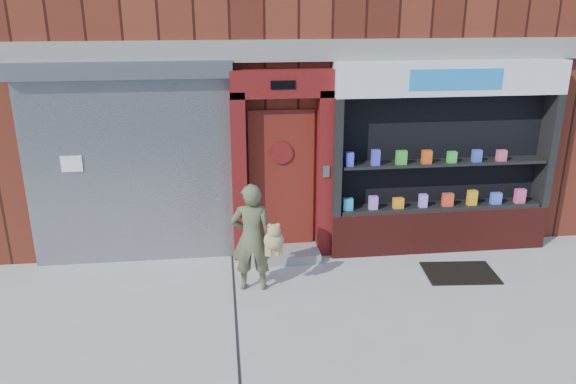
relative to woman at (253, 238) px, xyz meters
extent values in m
plane|color=#9E9E99|center=(1.26, -0.81, -0.77)|extent=(80.00, 80.00, 0.00)
cube|color=gray|center=(1.26, 1.11, 2.38)|extent=(12.00, 0.16, 0.30)
cube|color=gray|center=(-1.74, 1.13, 0.63)|extent=(3.00, 0.10, 2.80)
cube|color=slate|center=(-1.74, 1.07, 2.15)|extent=(3.10, 0.30, 0.24)
cube|color=white|center=(-2.54, 1.06, 0.83)|extent=(0.30, 0.01, 0.24)
cube|color=#540E0F|center=(-0.14, 1.05, 0.53)|extent=(0.22, 0.28, 2.60)
cube|color=#540E0F|center=(1.16, 1.05, 0.53)|extent=(0.22, 0.28, 2.60)
cube|color=#540E0F|center=(0.51, 1.05, 1.93)|extent=(1.50, 0.28, 0.40)
cube|color=black|center=(0.51, 0.90, 1.93)|extent=(0.35, 0.01, 0.12)
cube|color=#5D1911|center=(0.51, 1.16, 0.43)|extent=(1.00, 0.06, 2.20)
cylinder|color=black|center=(0.51, 1.12, 0.88)|extent=(0.28, 0.02, 0.28)
cylinder|color=#540E0F|center=(0.51, 1.11, 0.88)|extent=(0.34, 0.02, 0.34)
cube|color=gray|center=(0.51, 0.89, -0.70)|extent=(1.10, 0.55, 0.15)
cube|color=slate|center=(1.16, 0.90, 0.63)|extent=(0.10, 0.02, 0.18)
cube|color=#541913|center=(3.01, 0.99, -0.42)|extent=(3.50, 0.40, 0.70)
cube|color=black|center=(1.32, 0.99, 0.83)|extent=(0.12, 0.40, 1.80)
cube|color=black|center=(4.70, 0.99, 0.83)|extent=(0.12, 0.40, 1.80)
cube|color=black|center=(3.01, 1.17, 0.83)|extent=(3.30, 0.03, 1.80)
cube|color=black|center=(3.01, 0.99, -0.04)|extent=(3.20, 0.36, 0.06)
cube|color=black|center=(3.01, 0.99, 0.68)|extent=(3.20, 0.36, 0.04)
cube|color=white|center=(3.01, 0.99, 1.98)|extent=(3.50, 0.40, 0.50)
cube|color=#186EBB|center=(3.01, 0.78, 1.98)|extent=(1.40, 0.01, 0.30)
cube|color=teal|center=(1.51, 0.91, 0.08)|extent=(0.15, 0.09, 0.19)
cube|color=#B077D6|center=(1.91, 0.91, 0.09)|extent=(0.13, 0.09, 0.21)
cube|color=orange|center=(2.31, 0.91, 0.07)|extent=(0.16, 0.09, 0.16)
cube|color=#AD84EF|center=(2.71, 0.91, 0.09)|extent=(0.12, 0.09, 0.21)
cube|color=#E34228|center=(3.11, 0.91, 0.09)|extent=(0.17, 0.09, 0.20)
cube|color=gold|center=(3.51, 0.91, 0.11)|extent=(0.14, 0.09, 0.24)
cube|color=#435DE6|center=(3.91, 0.91, 0.08)|extent=(0.16, 0.09, 0.18)
cube|color=#D5477D|center=(4.31, 0.91, 0.10)|extent=(0.16, 0.09, 0.23)
cube|color=#3F40D9|center=(1.51, 0.91, 0.80)|extent=(0.12, 0.09, 0.21)
cube|color=#3D42D1|center=(1.91, 0.91, 0.82)|extent=(0.12, 0.09, 0.24)
cube|color=green|center=(2.31, 0.91, 0.80)|extent=(0.16, 0.09, 0.21)
cube|color=#E05217|center=(2.71, 0.91, 0.80)|extent=(0.14, 0.09, 0.20)
cube|color=green|center=(3.11, 0.91, 0.78)|extent=(0.13, 0.09, 0.17)
cube|color=#3A4BC5|center=(3.51, 0.91, 0.79)|extent=(0.14, 0.09, 0.19)
cube|color=#E24B70|center=(3.91, 0.91, 0.78)|extent=(0.14, 0.09, 0.17)
imported|color=#53593B|center=(-0.02, 0.01, 0.00)|extent=(0.59, 0.41, 1.54)
sphere|color=#9E874F|center=(0.26, -0.15, 0.01)|extent=(0.27, 0.27, 0.27)
sphere|color=#9E874F|center=(0.26, -0.19, 0.17)|extent=(0.18, 0.18, 0.18)
sphere|color=#9E874F|center=(0.21, -0.19, 0.24)|extent=(0.06, 0.06, 0.06)
sphere|color=#9E874F|center=(0.32, -0.19, 0.24)|extent=(0.06, 0.06, 0.06)
cylinder|color=#9E874F|center=(0.17, -0.15, -0.13)|extent=(0.06, 0.06, 0.16)
cylinder|color=#9E874F|center=(0.35, -0.15, -0.13)|extent=(0.06, 0.06, 0.16)
cylinder|color=#9E874F|center=(0.21, -0.17, -0.13)|extent=(0.06, 0.06, 0.16)
cylinder|color=#9E874F|center=(0.32, -0.17, -0.13)|extent=(0.06, 0.06, 0.16)
cube|color=black|center=(3.05, 0.07, -0.76)|extent=(1.08, 0.80, 0.03)
camera|label=1|loc=(-0.38, -7.01, 3.08)|focal=35.00mm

